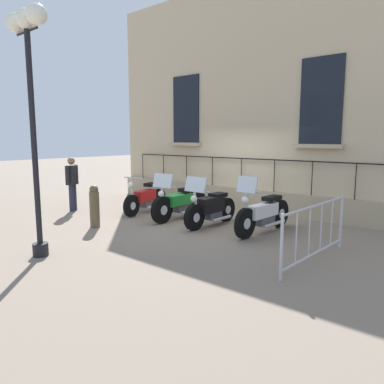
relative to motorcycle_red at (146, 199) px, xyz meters
The scene contains 10 objects.
ground_plane 1.95m from the motorcycle_red, 101.67° to the left, with size 60.00×60.00×0.00m, color gray.
building_facade 4.28m from the motorcycle_red, 144.26° to the left, with size 0.82×10.44×6.72m.
motorcycle_red is the anchor object (origin of this frame).
motorcycle_green 1.29m from the motorcycle_red, 92.99° to the left, with size 2.19×0.73×1.27m.
motorcycle_black 2.43m from the motorcycle_red, 88.47° to the left, with size 1.90×0.74×1.27m.
motorcycle_white 3.77m from the motorcycle_red, 92.73° to the left, with size 2.14×0.58×1.36m.
lamppost 5.13m from the motorcycle_red, 20.14° to the left, with size 0.35×1.05×4.34m.
crowd_barrier 5.57m from the motorcycle_red, 79.39° to the left, with size 2.42×0.14×1.05m.
bollard 2.05m from the motorcycle_red, 10.26° to the left, with size 0.24×0.24×1.04m.
pedestrian_standing 2.27m from the motorcycle_red, 56.41° to the right, with size 0.47×0.37×1.60m.
Camera 1 is at (7.58, 6.01, 2.18)m, focal length 34.46 mm.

